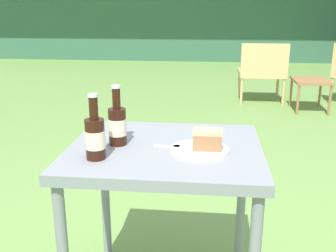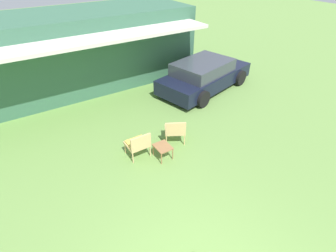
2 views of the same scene
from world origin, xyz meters
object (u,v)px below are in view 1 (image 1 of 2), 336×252
object	(u,v)px
cola_bottle_far	(95,137)
patio_table	(165,167)
cola_bottle_near	(118,124)
wicker_chair_cushioned	(262,69)
cake_on_plate	(204,144)
garden_side_table	(311,84)

from	to	relation	value
cola_bottle_far	patio_table	bearing A→B (deg)	34.22
cola_bottle_near	patio_table	bearing A→B (deg)	-1.18
wicker_chair_cushioned	cola_bottle_near	size ratio (longest dim) A/B	3.41
cola_bottle_far	cake_on_plate	bearing A→B (deg)	17.09
cola_bottle_near	wicker_chair_cushioned	bearing A→B (deg)	75.21
garden_side_table	patio_table	bearing A→B (deg)	-111.71
cake_on_plate	cola_bottle_far	xyz separation A→B (m)	(-0.37, -0.11, 0.05)
garden_side_table	cola_bottle_near	bearing A→B (deg)	-114.31
garden_side_table	patio_table	size ratio (longest dim) A/B	0.67
garden_side_table	cake_on_plate	bearing A→B (deg)	-109.38
patio_table	cake_on_plate	size ratio (longest dim) A/B	3.34
wicker_chair_cushioned	garden_side_table	distance (m)	0.69
wicker_chair_cushioned	garden_side_table	world-z (taller)	wicker_chair_cushioned
patio_table	cola_bottle_far	size ratio (longest dim) A/B	3.16
cola_bottle_near	cola_bottle_far	bearing A→B (deg)	-104.96
cake_on_plate	cola_bottle_near	bearing A→B (deg)	172.63
wicker_chair_cushioned	cake_on_plate	xyz separation A→B (m)	(-0.69, -3.92, 0.30)
patio_table	cola_bottle_near	xyz separation A→B (m)	(-0.18, 0.00, 0.17)
garden_side_table	cola_bottle_near	distance (m)	3.82
wicker_chair_cushioned	cola_bottle_near	world-z (taller)	cola_bottle_near
cola_bottle_near	cola_bottle_far	world-z (taller)	same
garden_side_table	patio_table	xyz separation A→B (m)	(-1.38, -3.46, 0.29)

